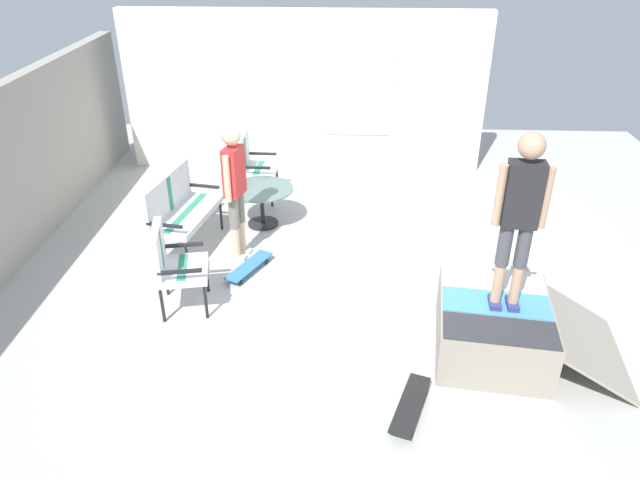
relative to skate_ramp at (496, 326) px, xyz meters
The scene contains 11 objects.
ground_plane 2.15m from the skate_ramp, 57.62° to the left, with size 12.00×12.00×0.10m, color #B2B2AD.
house_facade 5.53m from the skate_ramp, 24.77° to the left, with size 0.23×6.00×2.65m.
skate_ramp is the anchor object (origin of this frame).
patio_bench 4.27m from the skate_ramp, 62.08° to the left, with size 1.33×0.76×1.02m.
patio_chair_near_house 4.69m from the skate_ramp, 40.26° to the left, with size 0.64×0.57×1.02m.
patio_chair_by_wall 3.54m from the skate_ramp, 80.25° to the left, with size 0.71×0.66×1.02m.
patio_table 3.84m from the skate_ramp, 45.70° to the left, with size 0.90×0.90×0.57m.
person_watching 3.52m from the skate_ramp, 58.81° to the left, with size 0.47×0.30×1.77m.
person_skater 1.34m from the skate_ramp, 148.54° to the right, with size 0.26×0.48×1.78m.
skateboard_by_bench 3.08m from the skate_ramp, 63.47° to the left, with size 0.81×0.53×0.10m.
skateboard_spare 1.34m from the skate_ramp, 135.06° to the left, with size 0.82×0.45×0.10m.
Camera 1 is at (-6.10, -0.22, 4.01)m, focal length 33.51 mm.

